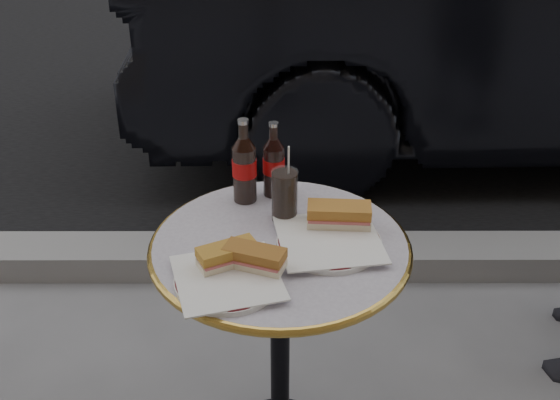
{
  "coord_description": "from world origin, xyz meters",
  "views": [
    {
      "loc": [
        -0.0,
        -1.37,
        1.66
      ],
      "look_at": [
        0.0,
        0.05,
        0.82
      ],
      "focal_mm": 45.0,
      "sensor_mm": 36.0,
      "label": 1
    }
  ],
  "objects_px": {
    "plate_right": "(329,242)",
    "cola_bottle_left": "(244,161)",
    "cola_bottle_right": "(274,159)",
    "bistro_table": "(280,358)",
    "plate_left": "(228,281)",
    "cola_glass": "(285,195)"
  },
  "relations": [
    {
      "from": "plate_right",
      "to": "cola_bottle_right",
      "type": "xyz_separation_m",
      "value": [
        -0.13,
        0.24,
        0.1
      ]
    },
    {
      "from": "cola_bottle_left",
      "to": "cola_bottle_right",
      "type": "height_order",
      "value": "cola_bottle_left"
    },
    {
      "from": "cola_bottle_left",
      "to": "bistro_table",
      "type": "bearing_deg",
      "value": -65.86
    },
    {
      "from": "bistro_table",
      "to": "cola_bottle_left",
      "type": "height_order",
      "value": "cola_bottle_left"
    },
    {
      "from": "plate_right",
      "to": "cola_glass",
      "type": "bearing_deg",
      "value": 132.18
    },
    {
      "from": "plate_left",
      "to": "cola_bottle_right",
      "type": "distance_m",
      "value": 0.41
    },
    {
      "from": "bistro_table",
      "to": "cola_glass",
      "type": "xyz_separation_m",
      "value": [
        0.01,
        0.11,
        0.43
      ]
    },
    {
      "from": "plate_right",
      "to": "cola_bottle_right",
      "type": "bearing_deg",
      "value": 118.74
    },
    {
      "from": "bistro_table",
      "to": "cola_glass",
      "type": "relative_size",
      "value": 5.46
    },
    {
      "from": "cola_bottle_left",
      "to": "cola_bottle_right",
      "type": "relative_size",
      "value": 1.11
    },
    {
      "from": "plate_right",
      "to": "cola_bottle_left",
      "type": "relative_size",
      "value": 1.08
    },
    {
      "from": "plate_right",
      "to": "plate_left",
      "type": "bearing_deg",
      "value": -147.31
    },
    {
      "from": "bistro_table",
      "to": "cola_bottle_right",
      "type": "bearing_deg",
      "value": 93.94
    },
    {
      "from": "plate_right",
      "to": "cola_bottle_left",
      "type": "bearing_deg",
      "value": 134.4
    },
    {
      "from": "bistro_table",
      "to": "cola_bottle_right",
      "type": "relative_size",
      "value": 3.56
    },
    {
      "from": "bistro_table",
      "to": "plate_left",
      "type": "distance_m",
      "value": 0.42
    },
    {
      "from": "plate_left",
      "to": "plate_right",
      "type": "xyz_separation_m",
      "value": [
        0.23,
        0.15,
        0.0
      ]
    },
    {
      "from": "plate_right",
      "to": "cola_bottle_left",
      "type": "height_order",
      "value": "cola_bottle_left"
    },
    {
      "from": "cola_bottle_left",
      "to": "cola_glass",
      "type": "relative_size",
      "value": 1.69
    },
    {
      "from": "plate_left",
      "to": "cola_glass",
      "type": "bearing_deg",
      "value": 64.42
    },
    {
      "from": "bistro_table",
      "to": "cola_glass",
      "type": "bearing_deg",
      "value": 83.97
    },
    {
      "from": "plate_right",
      "to": "cola_bottle_left",
      "type": "distance_m",
      "value": 0.31
    }
  ]
}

